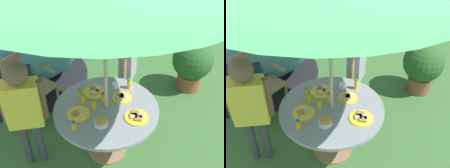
# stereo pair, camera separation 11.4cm
# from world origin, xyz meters

# --- Properties ---
(ground_plane) EXTENTS (10.00, 10.00, 0.02)m
(ground_plane) POSITION_xyz_m (0.00, 0.00, -0.01)
(ground_plane) COLOR #3D6B33
(garden_table) EXTENTS (1.13, 1.13, 0.69)m
(garden_table) POSITION_xyz_m (0.00, 0.00, 0.57)
(garden_table) COLOR #93704C
(garden_table) RESTS_ON ground_plane
(wooden_chair) EXTENTS (0.66, 0.66, 0.92)m
(wooden_chair) POSITION_xyz_m (-0.88, 0.91, 0.52)
(wooden_chair) COLOR #93704C
(wooden_chair) RESTS_ON ground_plane
(dome_tent) EXTENTS (2.29, 2.29, 1.44)m
(dome_tent) POSITION_xyz_m (-1.07, 1.82, 0.71)
(dome_tent) COLOR teal
(dome_tent) RESTS_ON ground_plane
(potted_plant) EXTENTS (0.60, 0.60, 0.81)m
(potted_plant) POSITION_xyz_m (1.50, 0.95, 0.46)
(potted_plant) COLOR brown
(potted_plant) RESTS_ON ground_plane
(child_in_grey_shirt) EXTENTS (0.30, 0.35, 1.17)m
(child_in_grey_shirt) POSITION_xyz_m (0.43, 0.71, 0.75)
(child_in_grey_shirt) COLOR #3F3F47
(child_in_grey_shirt) RESTS_ON ground_plane
(child_in_yellow_shirt) EXTENTS (0.46, 0.23, 1.36)m
(child_in_yellow_shirt) POSITION_xyz_m (-0.83, 0.04, 0.87)
(child_in_yellow_shirt) COLOR #3F3F47
(child_in_yellow_shirt) RESTS_ON ground_plane
(snack_bowl) EXTENTS (0.14, 0.14, 0.08)m
(snack_bowl) POSITION_xyz_m (-0.10, -0.24, 0.73)
(snack_bowl) COLOR white
(snack_bowl) RESTS_ON garden_table
(plate_back_edge) EXTENTS (0.24, 0.24, 0.03)m
(plate_back_edge) POSITION_xyz_m (-0.30, -0.04, 0.70)
(plate_back_edge) COLOR yellow
(plate_back_edge) RESTS_ON garden_table
(plate_front_edge) EXTENTS (0.21, 0.21, 0.03)m
(plate_front_edge) POSITION_xyz_m (0.20, 0.12, 0.71)
(plate_front_edge) COLOR yellow
(plate_front_edge) RESTS_ON garden_table
(plate_near_right) EXTENTS (0.25, 0.25, 0.03)m
(plate_near_right) POSITION_xyz_m (0.27, -0.21, 0.71)
(plate_near_right) COLOR yellow
(plate_near_right) RESTS_ON garden_table
(plate_mid_left) EXTENTS (0.26, 0.26, 0.03)m
(plate_mid_left) POSITION_xyz_m (-0.08, 0.28, 0.70)
(plate_mid_left) COLOR yellow
(plate_mid_left) RESTS_ON garden_table
(juice_bottle_near_left) EXTENTS (0.05, 0.05, 0.12)m
(juice_bottle_near_left) POSITION_xyz_m (-0.25, 0.23, 0.75)
(juice_bottle_near_left) COLOR yellow
(juice_bottle_near_left) RESTS_ON garden_table
(juice_bottle_far_left) EXTENTS (0.05, 0.05, 0.13)m
(juice_bottle_far_left) POSITION_xyz_m (0.33, 0.28, 0.75)
(juice_bottle_far_left) COLOR yellow
(juice_bottle_far_left) RESTS_ON garden_table
(juice_bottle_far_right) EXTENTS (0.05, 0.05, 0.12)m
(juice_bottle_far_right) POSITION_xyz_m (-0.13, 0.02, 0.75)
(juice_bottle_far_right) COLOR yellow
(juice_bottle_far_right) RESTS_ON garden_table
(juice_bottle_center_front) EXTENTS (0.06, 0.06, 0.12)m
(juice_bottle_center_front) POSITION_xyz_m (-0.22, 0.13, 0.75)
(juice_bottle_center_front) COLOR yellow
(juice_bottle_center_front) RESTS_ON garden_table
(juice_bottle_center_back) EXTENTS (0.05, 0.05, 0.11)m
(juice_bottle_center_back) POSITION_xyz_m (-0.37, -0.24, 0.74)
(juice_bottle_center_back) COLOR yellow
(juice_bottle_center_back) RESTS_ON garden_table
(juice_bottle_mid_right) EXTENTS (0.05, 0.05, 0.13)m
(juice_bottle_mid_right) POSITION_xyz_m (-0.01, 0.09, 0.76)
(juice_bottle_mid_right) COLOR yellow
(juice_bottle_mid_right) RESTS_ON garden_table
(cup_near) EXTENTS (0.07, 0.07, 0.06)m
(cup_near) POSITION_xyz_m (0.17, 0.32, 0.72)
(cup_near) COLOR white
(cup_near) RESTS_ON garden_table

